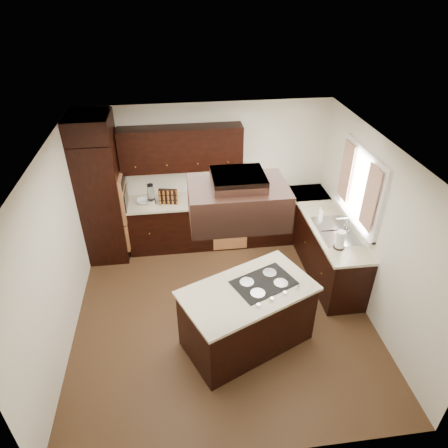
{
  "coord_description": "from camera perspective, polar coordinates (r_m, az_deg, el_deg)",
  "views": [
    {
      "loc": [
        -0.53,
        -4.24,
        4.29
      ],
      "look_at": [
        0.1,
        0.6,
        1.15
      ],
      "focal_mm": 32.0,
      "sensor_mm": 36.0,
      "label": 1
    }
  ],
  "objects": [
    {
      "name": "countertop_back",
      "position": [
        6.93,
        -1.8,
        3.49
      ],
      "size": [
        2.93,
        0.63,
        0.04
      ],
      "primitive_type": "cube",
      "color": "beige",
      "rests_on": "base_cabinets_back"
    },
    {
      "name": "window_frame",
      "position": [
        6.05,
        18.97,
        5.03
      ],
      "size": [
        0.06,
        1.32,
        1.12
      ],
      "primitive_type": "cube",
      "color": "white",
      "rests_on": "wall_right"
    },
    {
      "name": "sink_rim",
      "position": [
        6.3,
        15.59,
        -0.89
      ],
      "size": [
        0.52,
        0.84,
        0.01
      ],
      "primitive_type": "cube",
      "color": "silver",
      "rests_on": "countertop_right"
    },
    {
      "name": "hood_duct",
      "position": [
        4.17,
        2.05,
        6.37
      ],
      "size": [
        0.55,
        0.5,
        0.13
      ],
      "primitive_type": "cube",
      "color": "black",
      "rests_on": "ceiling"
    },
    {
      "name": "wall_oven_face",
      "position": [
        6.79,
        -14.13,
        3.9
      ],
      "size": [
        0.05,
        0.62,
        0.78
      ],
      "primitive_type": "cube",
      "color": "#C47E49",
      "rests_on": "oven_column"
    },
    {
      "name": "floor",
      "position": [
        6.06,
        -0.21,
        -12.43
      ],
      "size": [
        4.2,
        4.2,
        0.02
      ],
      "primitive_type": "cube",
      "color": "brown",
      "rests_on": "ground"
    },
    {
      "name": "base_cabinets_right",
      "position": [
        6.83,
        13.97,
        -2.66
      ],
      "size": [
        0.6,
        2.4,
        0.88
      ],
      "primitive_type": "cube",
      "color": "black",
      "rests_on": "floor"
    },
    {
      "name": "island",
      "position": [
        5.36,
        3.29,
        -13.17
      ],
      "size": [
        1.81,
        1.44,
        0.88
      ],
      "primitive_type": "cube",
      "rotation": [
        0.0,
        0.0,
        0.42
      ],
      "color": "black",
      "rests_on": "floor"
    },
    {
      "name": "island_top",
      "position": [
        5.04,
        3.46,
        -9.53
      ],
      "size": [
        1.89,
        1.52,
        0.04
      ],
      "primitive_type": "cube",
      "rotation": [
        0.0,
        0.0,
        0.42
      ],
      "color": "beige",
      "rests_on": "island"
    },
    {
      "name": "upper_cabinets",
      "position": [
        6.65,
        -6.12,
        10.68
      ],
      "size": [
        2.0,
        0.34,
        0.72
      ],
      "primitive_type": "cube",
      "color": "black",
      "rests_on": "wall_back"
    },
    {
      "name": "window_pane",
      "position": [
        6.06,
        19.21,
        5.04
      ],
      "size": [
        0.0,
        1.2,
        1.0
      ],
      "primitive_type": "cube",
      "color": "white",
      "rests_on": "wall_right"
    },
    {
      "name": "wall_back",
      "position": [
        7.06,
        -2.4,
        7.23
      ],
      "size": [
        4.2,
        0.02,
        2.5
      ],
      "primitive_type": "cube",
      "color": "white",
      "rests_on": "ground"
    },
    {
      "name": "ceiling",
      "position": [
        4.63,
        -0.28,
        10.14
      ],
      "size": [
        4.2,
        4.2,
        0.02
      ],
      "primitive_type": "cube",
      "color": "silver",
      "rests_on": "ground"
    },
    {
      "name": "paper_towel",
      "position": [
        5.86,
        16.26,
        -2.2
      ],
      "size": [
        0.14,
        0.14,
        0.28
      ],
      "primitive_type": "cylinder",
      "rotation": [
        0.0,
        0.0,
        0.13
      ],
      "color": "white",
      "rests_on": "countertop_right"
    },
    {
      "name": "spice_rack",
      "position": [
        6.79,
        -7.99,
        3.91
      ],
      "size": [
        0.32,
        0.15,
        0.26
      ],
      "primitive_type": "cube",
      "rotation": [
        0.0,
        0.0,
        -0.23
      ],
      "color": "black",
      "rests_on": "countertop_back"
    },
    {
      "name": "dishwasher_front",
      "position": [
        6.99,
        0.9,
        -1.08
      ],
      "size": [
        0.6,
        0.05,
        0.72
      ],
      "primitive_type": "cube",
      "color": "#C47E49",
      "rests_on": "floor"
    },
    {
      "name": "countertop_right",
      "position": [
        6.57,
        14.38,
        0.6
      ],
      "size": [
        0.63,
        2.4,
        0.04
      ],
      "primitive_type": "cube",
      "color": "beige",
      "rests_on": "base_cabinets_right"
    },
    {
      "name": "range_hood",
      "position": [
        4.3,
        1.97,
        3.08
      ],
      "size": [
        1.05,
        0.72,
        0.42
      ],
      "primitive_type": "cube",
      "color": "black",
      "rests_on": "ceiling"
    },
    {
      "name": "base_cabinets_back",
      "position": [
        7.18,
        -1.75,
        0.34
      ],
      "size": [
        2.93,
        0.6,
        0.88
      ],
      "primitive_type": "cube",
      "color": "black",
      "rests_on": "floor"
    },
    {
      "name": "wall_front",
      "position": [
        3.75,
        4.11,
        -21.57
      ],
      "size": [
        4.2,
        0.02,
        2.5
      ],
      "primitive_type": "cube",
      "color": "white",
      "rests_on": "ground"
    },
    {
      "name": "curtain_right",
      "position": [
        6.34,
        17.06,
        7.19
      ],
      "size": [
        0.02,
        0.34,
        0.9
      ],
      "primitive_type": "cube",
      "color": "#F8DCC2",
      "rests_on": "wall_right"
    },
    {
      "name": "soap_bottle",
      "position": [
        6.56,
        13.55,
        1.69
      ],
      "size": [
        0.09,
        0.09,
        0.16
      ],
      "primitive_type": "imported",
      "rotation": [
        0.0,
        0.0,
        0.23
      ],
      "color": "white",
      "rests_on": "countertop_right"
    },
    {
      "name": "oven_column",
      "position": [
        6.88,
        -16.95,
        3.23
      ],
      "size": [
        0.65,
        0.75,
        2.12
      ],
      "primitive_type": "cube",
      "color": "black",
      "rests_on": "floor"
    },
    {
      "name": "cooktop",
      "position": [
        5.14,
        5.71,
        -8.34
      ],
      "size": [
        0.89,
        0.77,
        0.01
      ],
      "primitive_type": "cube",
      "rotation": [
        0.0,
        0.0,
        0.42
      ],
      "color": "black",
      "rests_on": "island_top"
    },
    {
      "name": "blender_base",
      "position": [
        6.82,
        -10.27,
        3.08
      ],
      "size": [
        0.15,
        0.15,
        0.1
      ],
      "primitive_type": "cylinder",
      "color": "silver",
      "rests_on": "countertop_back"
    },
    {
      "name": "wall_right",
      "position": [
        5.84,
        20.75,
        -0.96
      ],
      "size": [
        0.02,
        4.2,
        2.5
      ],
      "primitive_type": "cube",
      "color": "white",
      "rests_on": "ground"
    },
    {
      "name": "wall_left",
      "position": [
        5.45,
        -22.89,
        -4.13
      ],
      "size": [
        0.02,
        4.2,
        2.5
      ],
      "primitive_type": "cube",
      "color": "white",
      "rests_on": "ground"
    },
    {
      "name": "blender_pitcher",
      "position": [
        6.74,
        -10.41,
        4.41
      ],
      "size": [
        0.13,
        0.13,
        0.26
      ],
      "primitive_type": "cone",
      "color": "silver",
      "rests_on": "blender_base"
    },
    {
      "name": "mixing_bowl",
      "position": [
        6.91,
        -11.33,
        3.21
      ],
      "size": [
        0.26,
        0.26,
        0.06
      ],
      "primitive_type": "imported",
      "rotation": [
        0.0,
        0.0,
        0.05
      ],
      "color": "white",
      "rests_on": "countertop_back"
    },
    {
      "name": "curtain_left",
      "position": [
        5.68,
        20.18,
        3.47
      ],
      "size": [
        0.02,
        0.34,
        0.9
      ],
      "primitive_type": "cube",
      "color": "#F8DCC2",
      "rests_on": "wall_right"
    }
  ]
}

